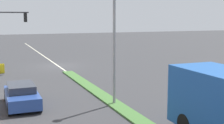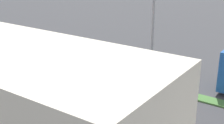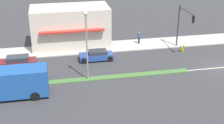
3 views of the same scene
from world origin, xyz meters
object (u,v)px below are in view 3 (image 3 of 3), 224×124
(traffic_signal_main, at_px, (183,22))
(coupe_blue, at_px, (96,55))
(warning_aframe_sign, at_px, (182,48))
(sedan_maroon, at_px, (17,62))
(delivery_truck, at_px, (11,83))
(street_lamp, at_px, (87,37))
(pedestrian, at_px, (139,37))

(traffic_signal_main, relative_size, coupe_blue, 1.39)
(warning_aframe_sign, xyz_separation_m, coupe_blue, (-0.58, 11.35, 0.19))
(warning_aframe_sign, bearing_deg, sedan_maroon, 91.61)
(warning_aframe_sign, relative_size, delivery_truck, 0.11)
(delivery_truck, xyz_separation_m, coupe_blue, (7.20, -9.26, -0.86))
(street_lamp, height_order, delivery_truck, street_lamp)
(traffic_signal_main, bearing_deg, street_lamp, 115.09)
(warning_aframe_sign, bearing_deg, traffic_signal_main, -4.29)
(traffic_signal_main, distance_m, street_lamp, 14.47)
(street_lamp, relative_size, warning_aframe_sign, 8.80)
(street_lamp, relative_size, delivery_truck, 0.98)
(delivery_truck, bearing_deg, street_lamp, -73.78)
(pedestrian, height_order, delivery_truck, delivery_truck)
(warning_aframe_sign, distance_m, delivery_truck, 22.05)
(delivery_truck, distance_m, coupe_blue, 11.76)
(warning_aframe_sign, height_order, sedan_maroon, sedan_maroon)
(street_lamp, bearing_deg, traffic_signal_main, -64.91)
(sedan_maroon, bearing_deg, delivery_truck, -178.80)
(pedestrian, xyz_separation_m, coupe_blue, (-4.31, 6.58, -0.39))
(warning_aframe_sign, bearing_deg, delivery_truck, 110.70)
(delivery_truck, bearing_deg, sedan_maroon, 1.20)
(sedan_maroon, bearing_deg, traffic_signal_main, -86.90)
(pedestrian, xyz_separation_m, warning_aframe_sign, (-3.73, -4.77, -0.58))
(pedestrian, bearing_deg, traffic_signal_main, -123.51)
(sedan_maroon, bearing_deg, street_lamp, -122.95)
(pedestrian, distance_m, sedan_maroon, 16.56)
(traffic_signal_main, relative_size, pedestrian, 3.35)
(warning_aframe_sign, height_order, coupe_blue, coupe_blue)
(coupe_blue, xyz_separation_m, sedan_maroon, (0.00, 9.41, -0.02))
(pedestrian, bearing_deg, delivery_truck, 126.02)
(pedestrian, distance_m, delivery_truck, 19.58)
(coupe_blue, bearing_deg, traffic_signal_main, -84.36)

